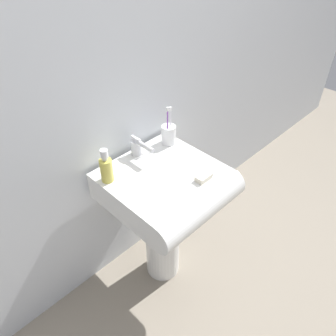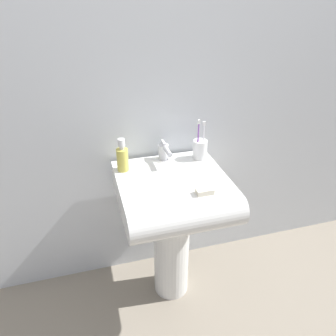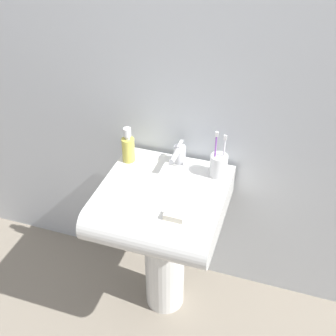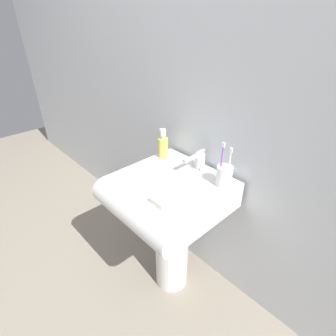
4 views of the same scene
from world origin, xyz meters
name	(u,v)px [view 1 (image 1 of 4)]	position (x,y,z in m)	size (l,w,h in m)	color
ground_plane	(163,267)	(0.00, 0.00, 0.00)	(6.00, 6.00, 0.00)	gray
wall_back	(113,47)	(0.00, 0.27, 1.20)	(5.00, 0.05, 2.40)	silver
sink_pedestal	(162,234)	(0.00, 0.00, 0.29)	(0.18, 0.18, 0.58)	white
sink_basin	(169,188)	(0.00, -0.05, 0.65)	(0.49, 0.51, 0.13)	white
faucet	(138,147)	(0.01, 0.17, 0.76)	(0.05, 0.14, 0.09)	silver
toothbrush_cup	(169,134)	(0.19, 0.14, 0.76)	(0.07, 0.07, 0.21)	white
soap_bottle	(106,168)	(-0.20, 0.12, 0.78)	(0.05, 0.05, 0.16)	gold
bar_soap	(204,177)	(0.09, -0.17, 0.73)	(0.07, 0.04, 0.02)	silver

